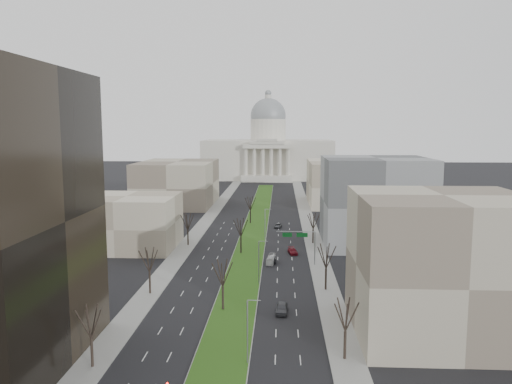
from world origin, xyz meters
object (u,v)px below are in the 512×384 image
(car_black, at_px, (272,259))
(car_grey_far, at_px, (278,226))
(car_grey_near, at_px, (282,308))
(box_van, at_px, (271,259))
(car_red, at_px, (293,251))

(car_black, height_order, car_grey_far, car_black)
(car_grey_near, bearing_deg, car_black, 97.66)
(car_black, height_order, box_van, box_van)
(car_grey_near, relative_size, car_black, 1.18)
(car_grey_near, height_order, car_red, car_grey_near)
(car_black, relative_size, car_grey_far, 0.94)
(car_red, relative_size, car_grey_far, 1.11)
(car_grey_far, relative_size, box_van, 0.68)
(car_red, bearing_deg, car_grey_near, -103.07)
(car_grey_far, bearing_deg, car_black, -83.52)
(car_grey_far, bearing_deg, car_grey_near, -81.13)
(car_red, distance_m, car_grey_far, 33.55)
(box_van, bearing_deg, car_red, 66.07)
(car_red, relative_size, box_van, 0.75)
(car_black, relative_size, car_red, 0.85)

